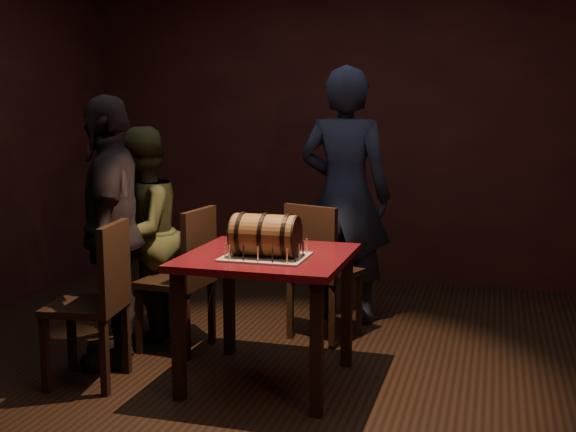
{
  "coord_description": "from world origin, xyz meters",
  "views": [
    {
      "loc": [
        1.19,
        -3.85,
        1.58
      ],
      "look_at": [
        0.06,
        0.05,
        0.95
      ],
      "focal_mm": 45.0,
      "sensor_mm": 36.0,
      "label": 1
    }
  ],
  "objects_px": {
    "chair_left_rear": "(186,271)",
    "chair_left_front": "(99,294)",
    "wine_glass_left": "(242,224)",
    "barrel_cake": "(265,235)",
    "pint_of_ale": "(250,235)",
    "person_left_rear": "(140,234)",
    "person_back": "(345,196)",
    "pub_table": "(268,273)",
    "wine_glass_right": "(291,226)",
    "chair_back": "(319,264)",
    "wine_glass_mid": "(276,224)",
    "person_left_front": "(112,232)"
  },
  "relations": [
    {
      "from": "barrel_cake",
      "to": "chair_left_front",
      "type": "height_order",
      "value": "barrel_cake"
    },
    {
      "from": "barrel_cake",
      "to": "wine_glass_mid",
      "type": "xyz_separation_m",
      "value": [
        -0.07,
        0.42,
        -0.01
      ]
    },
    {
      "from": "pub_table",
      "to": "chair_left_rear",
      "type": "bearing_deg",
      "value": 151.12
    },
    {
      "from": "barrel_cake",
      "to": "wine_glass_right",
      "type": "xyz_separation_m",
      "value": [
        0.04,
        0.37,
        -0.01
      ]
    },
    {
      "from": "wine_glass_right",
      "to": "chair_left_front",
      "type": "height_order",
      "value": "chair_left_front"
    },
    {
      "from": "wine_glass_right",
      "to": "chair_left_rear",
      "type": "xyz_separation_m",
      "value": [
        -0.73,
        0.1,
        -0.35
      ]
    },
    {
      "from": "wine_glass_mid",
      "to": "person_back",
      "type": "bearing_deg",
      "value": 77.91
    },
    {
      "from": "barrel_cake",
      "to": "person_back",
      "type": "relative_size",
      "value": 0.22
    },
    {
      "from": "wine_glass_mid",
      "to": "chair_back",
      "type": "bearing_deg",
      "value": 73.52
    },
    {
      "from": "person_left_front",
      "to": "pub_table",
      "type": "bearing_deg",
      "value": 65.6
    },
    {
      "from": "chair_left_rear",
      "to": "wine_glass_left",
      "type": "bearing_deg",
      "value": -15.77
    },
    {
      "from": "barrel_cake",
      "to": "person_left_front",
      "type": "height_order",
      "value": "person_left_front"
    },
    {
      "from": "wine_glass_right",
      "to": "chair_left_rear",
      "type": "bearing_deg",
      "value": 172.0
    },
    {
      "from": "wine_glass_left",
      "to": "chair_back",
      "type": "bearing_deg",
      "value": 58.33
    },
    {
      "from": "wine_glass_left",
      "to": "pint_of_ale",
      "type": "xyz_separation_m",
      "value": [
        0.08,
        -0.08,
        -0.05
      ]
    },
    {
      "from": "person_left_rear",
      "to": "person_back",
      "type": "bearing_deg",
      "value": 122.97
    },
    {
      "from": "wine_glass_left",
      "to": "barrel_cake",
      "type": "bearing_deg",
      "value": -53.56
    },
    {
      "from": "barrel_cake",
      "to": "wine_glass_left",
      "type": "height_order",
      "value": "barrel_cake"
    },
    {
      "from": "wine_glass_right",
      "to": "person_back",
      "type": "height_order",
      "value": "person_back"
    },
    {
      "from": "wine_glass_left",
      "to": "person_left_front",
      "type": "relative_size",
      "value": 0.1
    },
    {
      "from": "barrel_cake",
      "to": "person_back",
      "type": "distance_m",
      "value": 1.43
    },
    {
      "from": "chair_left_rear",
      "to": "person_left_front",
      "type": "distance_m",
      "value": 0.55
    },
    {
      "from": "chair_back",
      "to": "chair_left_rear",
      "type": "distance_m",
      "value": 0.88
    },
    {
      "from": "pub_table",
      "to": "person_left_front",
      "type": "height_order",
      "value": "person_left_front"
    },
    {
      "from": "barrel_cake",
      "to": "person_back",
      "type": "height_order",
      "value": "person_back"
    },
    {
      "from": "wine_glass_right",
      "to": "person_left_front",
      "type": "bearing_deg",
      "value": -168.37
    },
    {
      "from": "barrel_cake",
      "to": "chair_back",
      "type": "bearing_deg",
      "value": 85.11
    },
    {
      "from": "barrel_cake",
      "to": "chair_back",
      "type": "distance_m",
      "value": 0.98
    },
    {
      "from": "pub_table",
      "to": "chair_left_rear",
      "type": "xyz_separation_m",
      "value": [
        -0.67,
        0.37,
        -0.12
      ]
    },
    {
      "from": "wine_glass_left",
      "to": "chair_left_rear",
      "type": "height_order",
      "value": "chair_left_rear"
    },
    {
      "from": "pint_of_ale",
      "to": "pub_table",
      "type": "bearing_deg",
      "value": -46.4
    },
    {
      "from": "person_left_rear",
      "to": "chair_back",
      "type": "bearing_deg",
      "value": 103.9
    },
    {
      "from": "chair_back",
      "to": "barrel_cake",
      "type": "bearing_deg",
      "value": -94.89
    },
    {
      "from": "chair_left_rear",
      "to": "chair_left_front",
      "type": "bearing_deg",
      "value": -109.91
    },
    {
      "from": "wine_glass_mid",
      "to": "pint_of_ale",
      "type": "distance_m",
      "value": 0.18
    },
    {
      "from": "chair_left_front",
      "to": "person_left_front",
      "type": "relative_size",
      "value": 0.57
    },
    {
      "from": "barrel_cake",
      "to": "chair_left_rear",
      "type": "distance_m",
      "value": 0.91
    },
    {
      "from": "pint_of_ale",
      "to": "chair_left_rear",
      "type": "height_order",
      "value": "chair_left_rear"
    },
    {
      "from": "wine_glass_right",
      "to": "pint_of_ale",
      "type": "relative_size",
      "value": 1.07
    },
    {
      "from": "pub_table",
      "to": "wine_glass_left",
      "type": "distance_m",
      "value": 0.41
    },
    {
      "from": "wine_glass_right",
      "to": "wine_glass_mid",
      "type": "bearing_deg",
      "value": 159.44
    },
    {
      "from": "barrel_cake",
      "to": "chair_left_front",
      "type": "relative_size",
      "value": 0.44
    },
    {
      "from": "wine_glass_mid",
      "to": "barrel_cake",
      "type": "bearing_deg",
      "value": -80.63
    },
    {
      "from": "wine_glass_left",
      "to": "pint_of_ale",
      "type": "distance_m",
      "value": 0.12
    },
    {
      "from": "wine_glass_right",
      "to": "person_back",
      "type": "relative_size",
      "value": 0.09
    },
    {
      "from": "person_left_front",
      "to": "wine_glass_left",
      "type": "bearing_deg",
      "value": 83.06
    },
    {
      "from": "pub_table",
      "to": "person_left_rear",
      "type": "height_order",
      "value": "person_left_rear"
    },
    {
      "from": "wine_glass_left",
      "to": "chair_left_front",
      "type": "height_order",
      "value": "chair_left_front"
    },
    {
      "from": "pint_of_ale",
      "to": "person_left_rear",
      "type": "bearing_deg",
      "value": 158.82
    },
    {
      "from": "pub_table",
      "to": "pint_of_ale",
      "type": "xyz_separation_m",
      "value": [
        -0.16,
        0.17,
        0.18
      ]
    }
  ]
}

